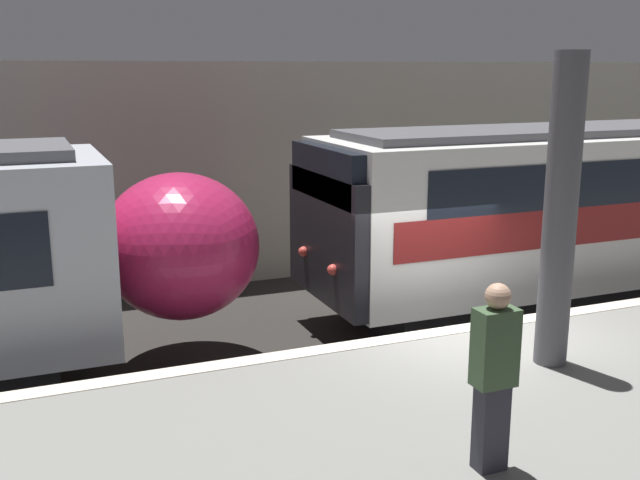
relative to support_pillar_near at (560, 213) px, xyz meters
name	(u,v)px	position (x,y,z in m)	size (l,w,h in m)	color
ground_plane	(460,390)	(-0.24, 1.60, -2.91)	(120.00, 120.00, 0.00)	#282623
platform	(585,437)	(-0.24, -0.97, -2.40)	(40.00, 5.14, 1.02)	slate
station_rear_barrier	(298,172)	(-0.24, 8.30, -0.54)	(50.00, 0.15, 4.73)	#B2AD9E
support_pillar_near	(560,213)	(0.00, 0.00, 0.00)	(0.40, 0.40, 3.79)	#56565B
person_waiting	(494,372)	(-2.19, -1.85, -0.95)	(0.38, 0.24, 1.77)	#2D2D38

